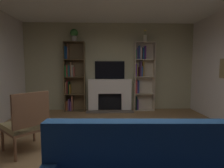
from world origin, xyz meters
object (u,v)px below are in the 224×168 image
at_px(bookshelf_left, 73,78).
at_px(bookshelf_right, 142,74).
at_px(fireplace, 110,94).
at_px(vase_with_flowers, 145,38).
at_px(tv, 110,70).
at_px(armchair, 27,122).
at_px(potted_plant, 74,34).

relative_size(bookshelf_left, bookshelf_right, 1.00).
relative_size(fireplace, vase_with_flowers, 3.78).
distance_m(tv, armchair, 3.41).
relative_size(fireplace, potted_plant, 3.75).
bearing_deg(vase_with_flowers, bookshelf_left, 179.20).
relative_size(potted_plant, armchair, 0.39).
xyz_separation_m(bookshelf_left, armchair, (-0.25, -2.88, -0.55)).
xyz_separation_m(fireplace, vase_with_flowers, (1.13, -0.03, 1.81)).
height_order(fireplace, armchair, fireplace).
distance_m(fireplace, tv, 0.79).
bearing_deg(fireplace, armchair, -116.87).
height_order(tv, potted_plant, potted_plant).
height_order(fireplace, vase_with_flowers, vase_with_flowers).
height_order(vase_with_flowers, armchair, vase_with_flowers).
relative_size(fireplace, armchair, 1.47).
distance_m(tv, bookshelf_right, 1.06).
distance_m(fireplace, bookshelf_right, 1.23).
bearing_deg(tv, bookshelf_left, -175.87).
bearing_deg(fireplace, potted_plant, -178.55).
xyz_separation_m(fireplace, tv, (0.00, 0.09, 0.78)).
relative_size(bookshelf_left, potted_plant, 5.56).
bearing_deg(potted_plant, armchair, -96.60).
bearing_deg(fireplace, vase_with_flowers, -1.43).
distance_m(bookshelf_left, vase_with_flowers, 2.67).
height_order(fireplace, bookshelf_right, bookshelf_right).
relative_size(potted_plant, vase_with_flowers, 1.01).
xyz_separation_m(fireplace, bookshelf_left, (-1.20, 0.00, 0.51)).
bearing_deg(fireplace, tv, 90.00).
xyz_separation_m(tv, bookshelf_left, (-1.20, -0.09, -0.27)).
bearing_deg(potted_plant, tv, 6.07).
height_order(bookshelf_left, armchair, bookshelf_left).
xyz_separation_m(fireplace, potted_plant, (-1.13, -0.03, 1.91)).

